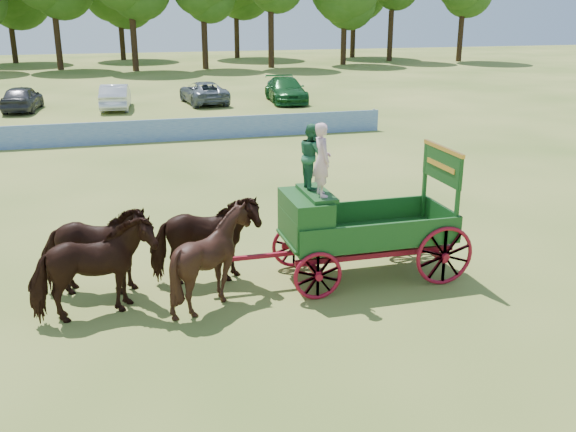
# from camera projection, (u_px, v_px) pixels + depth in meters

# --- Properties ---
(ground) EXTENTS (160.00, 160.00, 0.00)m
(ground) POSITION_uv_depth(u_px,v_px,m) (180.00, 312.00, 13.34)
(ground) COLOR #A39A49
(ground) RESTS_ON ground
(horse_lead_left) EXTENTS (2.65, 1.68, 2.07)m
(horse_lead_left) POSITION_uv_depth(u_px,v_px,m) (93.00, 270.00, 12.82)
(horse_lead_left) COLOR black
(horse_lead_left) RESTS_ON ground
(horse_lead_right) EXTENTS (2.64, 1.61, 2.07)m
(horse_lead_right) POSITION_uv_depth(u_px,v_px,m) (94.00, 251.00, 13.82)
(horse_lead_right) COLOR black
(horse_lead_right) RESTS_ON ground
(horse_wheel_left) EXTENTS (2.00, 1.80, 2.08)m
(horse_wheel_left) POSITION_uv_depth(u_px,v_px,m) (212.00, 258.00, 13.42)
(horse_wheel_left) COLOR black
(horse_wheel_left) RESTS_ON ground
(horse_wheel_right) EXTENTS (2.51, 1.23, 2.07)m
(horse_wheel_right) POSITION_uv_depth(u_px,v_px,m) (205.00, 241.00, 14.43)
(horse_wheel_right) COLOR black
(horse_wheel_right) RESTS_ON ground
(farm_dray) EXTENTS (6.00, 2.00, 3.74)m
(farm_dray) POSITION_uv_depth(u_px,v_px,m) (338.00, 213.00, 14.51)
(farm_dray) COLOR maroon
(farm_dray) RESTS_ON ground
(sponsor_banner) EXTENTS (26.00, 0.08, 1.05)m
(sponsor_banner) POSITION_uv_depth(u_px,v_px,m) (115.00, 133.00, 29.42)
(sponsor_banner) COLOR #1E50A6
(sponsor_banner) RESTS_ON ground
(parked_cars) EXTENTS (38.63, 7.58, 1.60)m
(parked_cars) POSITION_uv_depth(u_px,v_px,m) (3.00, 98.00, 38.66)
(parked_cars) COLOR silver
(parked_cars) RESTS_ON ground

